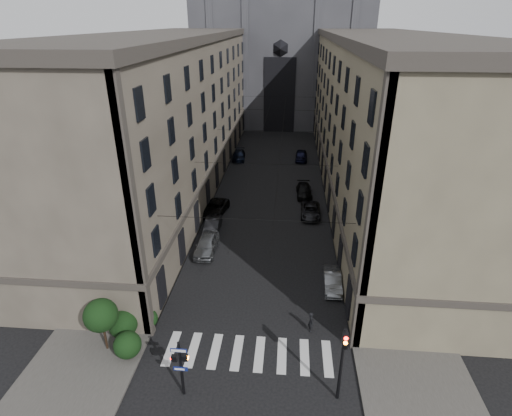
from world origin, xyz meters
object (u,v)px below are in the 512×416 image
(car_right_near, at_px, (332,281))
(car_right_midnear, at_px, (311,211))
(car_left_midfar, at_px, (215,208))
(traffic_light_right, at_px, (343,357))
(car_left_near, at_px, (207,244))
(car_left_midnear, at_px, (212,226))
(pedestrian_signal_left, at_px, (181,365))
(pedestrian, at_px, (311,322))
(car_right_midfar, at_px, (304,191))
(car_right_far, at_px, (301,156))
(car_left_far, at_px, (239,156))
(gothic_tower, at_px, (282,33))

(car_right_near, height_order, car_right_midnear, car_right_near)
(car_left_midfar, bearing_deg, traffic_light_right, -56.29)
(car_left_near, distance_m, car_left_midnear, 4.01)
(pedestrian_signal_left, distance_m, car_left_midfar, 24.58)
(traffic_light_right, height_order, car_right_midnear, traffic_light_right)
(car_left_near, distance_m, pedestrian, 13.78)
(traffic_light_right, height_order, car_right_midfar, traffic_light_right)
(car_left_midnear, distance_m, car_right_midfar, 14.26)
(pedestrian_signal_left, relative_size, car_left_midnear, 0.95)
(car_left_midfar, bearing_deg, car_right_far, 71.24)
(car_left_midnear, relative_size, car_right_midfar, 0.92)
(car_left_far, bearing_deg, car_left_midnear, -93.70)
(car_right_far, bearing_deg, gothic_tower, 100.25)
(car_left_near, height_order, car_right_midfar, car_left_near)
(car_left_near, bearing_deg, traffic_light_right, -53.95)
(traffic_light_right, distance_m, car_right_near, 11.27)
(car_right_midfar, relative_size, car_right_far, 1.03)
(car_left_near, bearing_deg, car_right_midnear, 41.53)
(car_left_midnear, relative_size, car_left_far, 0.90)
(traffic_light_right, relative_size, pedestrian, 3.28)
(car_left_near, bearing_deg, gothic_tower, 85.89)
(pedestrian_signal_left, height_order, car_left_near, pedestrian_signal_left)
(car_left_midfar, height_order, car_left_far, car_left_midfar)
(car_left_far, bearing_deg, pedestrian_signal_left, -91.36)
(gothic_tower, distance_m, car_left_midfar, 52.29)
(car_left_midfar, xyz_separation_m, car_left_far, (0.28, 19.70, -0.01))
(pedestrian_signal_left, relative_size, car_right_far, 0.89)
(gothic_tower, distance_m, car_right_midfar, 46.56)
(car_right_midfar, bearing_deg, car_left_far, 124.36)
(pedestrian_signal_left, xyz_separation_m, car_left_near, (-1.77, 16.02, -1.51))
(car_left_midfar, distance_m, car_right_midfar, 11.90)
(traffic_light_right, bearing_deg, gothic_tower, 94.38)
(car_right_midfar, distance_m, pedestrian, 24.33)
(car_right_near, distance_m, car_right_midnear, 13.40)
(car_left_near, bearing_deg, car_right_far, 72.81)
(car_right_near, xyz_separation_m, car_right_midfar, (-1.88, 19.02, 0.01))
(gothic_tower, bearing_deg, car_left_midnear, -95.86)
(pedestrian_signal_left, relative_size, car_right_midnear, 0.86)
(car_left_near, bearing_deg, car_left_midfar, 95.85)
(traffic_light_right, distance_m, car_right_midnear, 24.43)
(pedestrian_signal_left, bearing_deg, car_right_midnear, 71.14)
(pedestrian_signal_left, xyz_separation_m, car_right_midnear, (8.43, 24.70, -1.68))
(gothic_tower, xyz_separation_m, car_right_near, (6.20, -62.10, -17.14))
(traffic_light_right, bearing_deg, car_left_midfar, 115.75)
(car_left_midnear, distance_m, car_left_far, 24.08)
(car_left_midnear, bearing_deg, pedestrian, -56.20)
(car_left_midnear, bearing_deg, car_right_midnear, 23.18)
(car_right_near, relative_size, car_right_far, 0.89)
(car_left_far, bearing_deg, car_right_midnear, -65.52)
(car_left_midfar, height_order, car_right_far, car_right_far)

